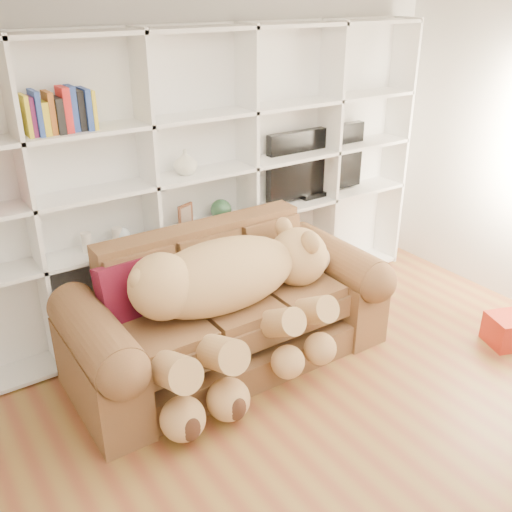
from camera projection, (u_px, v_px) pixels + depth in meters
floor at (400, 483)px, 3.34m from camera, size 5.00×5.00×0.00m
wall_back at (188, 162)px, 4.65m from camera, size 5.00×0.02×2.70m
bookshelf at (170, 176)px, 4.44m from camera, size 4.43×0.35×2.40m
sofa at (227, 316)px, 4.32m from camera, size 2.39×1.03×1.00m
teddy_bear at (231, 293)px, 3.99m from camera, size 1.76×0.97×1.02m
throw_pillow at (129, 291)px, 3.95m from camera, size 0.45×0.28×0.45m
gift_box at (508, 330)px, 4.61m from camera, size 0.39×0.38×0.25m
tv at (316, 163)px, 5.23m from camera, size 1.07×0.18×0.63m
picture_frame at (186, 216)px, 4.58m from camera, size 0.16×0.08×0.19m
green_vase at (221, 210)px, 4.76m from camera, size 0.18×0.18×0.18m
figurine_tall at (87, 242)px, 4.18m from camera, size 0.08×0.08×0.15m
figurine_short at (117, 236)px, 4.31m from camera, size 0.10×0.10×0.13m
snow_globe at (123, 235)px, 4.33m from camera, size 0.12×0.12×0.12m
shelf_vase at (185, 162)px, 4.41m from camera, size 0.24×0.24×0.20m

